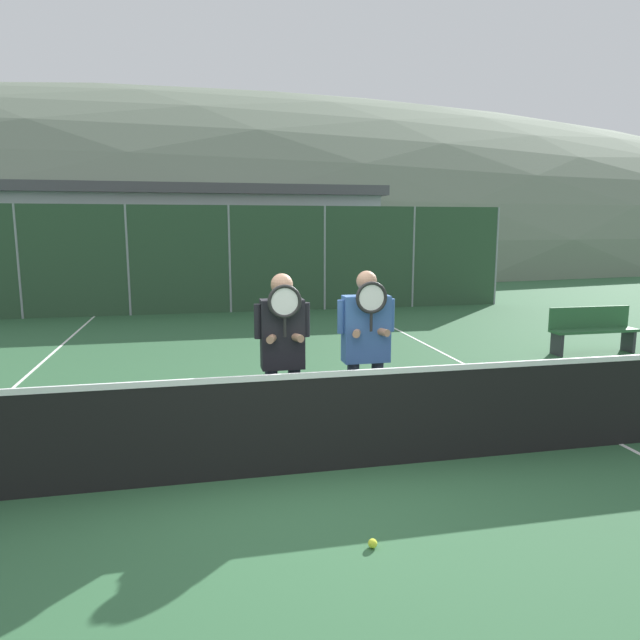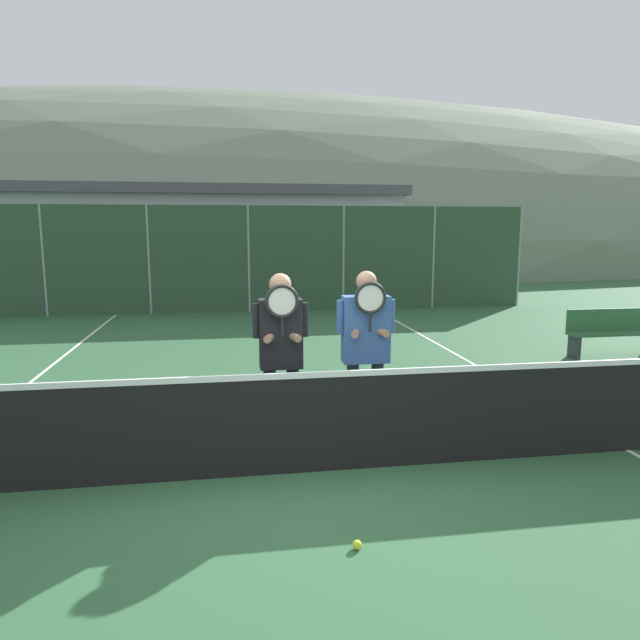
# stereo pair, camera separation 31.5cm
# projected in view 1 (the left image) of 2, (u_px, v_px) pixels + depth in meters

# --- Properties ---
(ground_plane) EXTENTS (120.00, 120.00, 0.00)m
(ground_plane) POSITION_uv_depth(u_px,v_px,m) (297.00, 474.00, 5.40)
(ground_plane) COLOR #2D5B38
(hill_distant) EXTENTS (135.39, 75.22, 26.33)m
(hill_distant) POSITION_uv_depth(u_px,v_px,m) (206.00, 250.00, 57.47)
(hill_distant) COLOR slate
(hill_distant) RESTS_ON ground_plane
(clubhouse_building) EXTENTS (16.22, 5.50, 3.84)m
(clubhouse_building) POSITION_uv_depth(u_px,v_px,m) (169.00, 236.00, 22.37)
(clubhouse_building) COLOR #9EA3A8
(clubhouse_building) RESTS_ON ground_plane
(fence_back) EXTENTS (15.85, 0.06, 2.89)m
(fence_back) POSITION_uv_depth(u_px,v_px,m) (230.00, 259.00, 15.39)
(fence_back) COLOR gray
(fence_back) RESTS_ON ground_plane
(tennis_net) EXTENTS (9.53, 0.09, 1.08)m
(tennis_net) POSITION_uv_depth(u_px,v_px,m) (296.00, 422.00, 5.32)
(tennis_net) COLOR gray
(tennis_net) RESTS_ON ground_plane
(court_line_right_sideline) EXTENTS (0.05, 16.00, 0.01)m
(court_line_right_sideline) POSITION_uv_depth(u_px,v_px,m) (484.00, 374.00, 9.03)
(court_line_right_sideline) COLOR white
(court_line_right_sideline) RESTS_ON ground_plane
(player_leftmost) EXTENTS (0.57, 0.34, 1.86)m
(player_leftmost) POSITION_uv_depth(u_px,v_px,m) (283.00, 347.00, 5.76)
(player_leftmost) COLOR #232838
(player_leftmost) RESTS_ON ground_plane
(player_center_left) EXTENTS (0.62, 0.34, 1.86)m
(player_center_left) POSITION_uv_depth(u_px,v_px,m) (366.00, 341.00, 6.04)
(player_center_left) COLOR #232838
(player_center_left) RESTS_ON ground_plane
(car_far_left) EXTENTS (4.41, 2.03, 1.81)m
(car_far_left) POSITION_uv_depth(u_px,v_px,m) (55.00, 274.00, 17.06)
(car_far_left) COLOR #B2B7BC
(car_far_left) RESTS_ON ground_plane
(car_left_of_center) EXTENTS (4.29, 1.96, 1.66)m
(car_left_of_center) POSITION_uv_depth(u_px,v_px,m) (220.00, 273.00, 18.25)
(car_left_of_center) COLOR maroon
(car_left_of_center) RESTS_ON ground_plane
(car_center) EXTENTS (4.30, 2.00, 1.84)m
(car_center) POSITION_uv_depth(u_px,v_px,m) (363.00, 268.00, 19.48)
(car_center) COLOR #B2B7BC
(car_center) RESTS_ON ground_plane
(bench_courtside) EXTENTS (1.66, 0.36, 0.85)m
(bench_courtside) POSITION_uv_depth(u_px,v_px,m) (592.00, 328.00, 10.54)
(bench_courtside) COLOR #2D6038
(bench_courtside) RESTS_ON ground_plane
(tennis_ball_on_court) EXTENTS (0.07, 0.07, 0.07)m
(tennis_ball_on_court) POSITION_uv_depth(u_px,v_px,m) (373.00, 543.00, 4.15)
(tennis_ball_on_court) COLOR #CCDB33
(tennis_ball_on_court) RESTS_ON ground_plane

